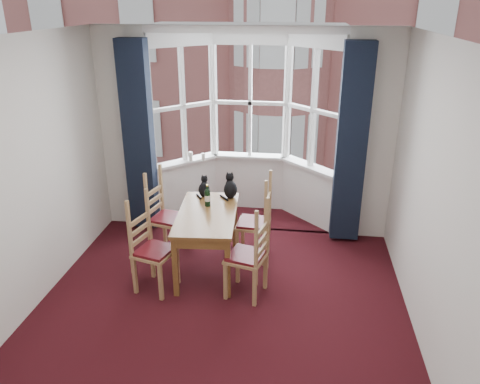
% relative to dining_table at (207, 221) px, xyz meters
% --- Properties ---
extents(floor, '(4.50, 4.50, 0.00)m').
position_rel_dining_table_xyz_m(floor, '(0.29, -1.06, -0.65)').
color(floor, black).
rests_on(floor, ground).
extents(ceiling, '(4.50, 4.50, 0.00)m').
position_rel_dining_table_xyz_m(ceiling, '(0.29, -1.06, 2.15)').
color(ceiling, white).
rests_on(ceiling, floor).
extents(wall_left, '(0.00, 4.50, 4.50)m').
position_rel_dining_table_xyz_m(wall_left, '(-1.71, -1.06, 0.75)').
color(wall_left, silver).
rests_on(wall_left, floor).
extents(wall_right, '(0.00, 4.50, 4.50)m').
position_rel_dining_table_xyz_m(wall_right, '(2.29, -1.06, 0.75)').
color(wall_right, silver).
rests_on(wall_right, floor).
extents(wall_back_pier_left, '(0.70, 0.12, 2.80)m').
position_rel_dining_table_xyz_m(wall_back_pier_left, '(-1.36, 1.19, 0.75)').
color(wall_back_pier_left, silver).
rests_on(wall_back_pier_left, floor).
extents(wall_back_pier_right, '(0.70, 0.12, 2.80)m').
position_rel_dining_table_xyz_m(wall_back_pier_right, '(1.94, 1.19, 0.75)').
color(wall_back_pier_right, silver).
rests_on(wall_back_pier_right, floor).
extents(bay_window, '(2.76, 0.94, 2.80)m').
position_rel_dining_table_xyz_m(bay_window, '(0.29, 1.70, 0.75)').
color(bay_window, white).
rests_on(bay_window, floor).
extents(curtain_left, '(0.38, 0.22, 2.60)m').
position_rel_dining_table_xyz_m(curtain_left, '(-1.13, 1.01, 0.70)').
color(curtain_left, black).
rests_on(curtain_left, floor).
extents(curtain_right, '(0.38, 0.22, 2.60)m').
position_rel_dining_table_xyz_m(curtain_right, '(1.71, 1.01, 0.70)').
color(curtain_right, black).
rests_on(curtain_right, floor).
extents(dining_table, '(0.77, 1.32, 0.76)m').
position_rel_dining_table_xyz_m(dining_table, '(0.00, 0.00, 0.00)').
color(dining_table, brown).
rests_on(dining_table, floor).
extents(chair_left_near, '(0.50, 0.51, 0.92)m').
position_rel_dining_table_xyz_m(chair_left_near, '(-0.59, -0.47, -0.18)').
color(chair_left_near, '#AC8553').
rests_on(chair_left_near, floor).
extents(chair_left_far, '(0.49, 0.50, 0.92)m').
position_rel_dining_table_xyz_m(chair_left_far, '(-0.68, 0.37, -0.18)').
color(chair_left_far, '#AC8553').
rests_on(chair_left_far, floor).
extents(chair_right_near, '(0.49, 0.50, 0.92)m').
position_rel_dining_table_xyz_m(chair_right_near, '(0.61, -0.49, -0.18)').
color(chair_right_near, '#AC8553').
rests_on(chair_right_near, floor).
extents(chair_right_far, '(0.43, 0.45, 0.92)m').
position_rel_dining_table_xyz_m(chair_right_far, '(0.61, 0.35, -0.18)').
color(chair_right_far, '#AC8553').
rests_on(chair_right_far, floor).
extents(cat_left, '(0.16, 0.21, 0.27)m').
position_rel_dining_table_xyz_m(cat_left, '(-0.14, 0.50, 0.21)').
color(cat_left, black).
rests_on(cat_left, dining_table).
extents(cat_right, '(0.22, 0.27, 0.33)m').
position_rel_dining_table_xyz_m(cat_right, '(0.20, 0.51, 0.23)').
color(cat_right, black).
rests_on(cat_right, dining_table).
extents(wine_bottle, '(0.07, 0.07, 0.28)m').
position_rel_dining_table_xyz_m(wine_bottle, '(-0.03, 0.20, 0.23)').
color(wine_bottle, black).
rests_on(wine_bottle, dining_table).
extents(candle_tall, '(0.06, 0.06, 0.14)m').
position_rel_dining_table_xyz_m(candle_tall, '(-0.55, 1.54, 0.29)').
color(candle_tall, white).
rests_on(candle_tall, bay_window).
extents(candle_short, '(0.06, 0.06, 0.11)m').
position_rel_dining_table_xyz_m(candle_short, '(-0.36, 1.57, 0.27)').
color(candle_short, white).
rests_on(candle_short, bay_window).
extents(street, '(80.00, 80.00, 0.00)m').
position_rel_dining_table_xyz_m(street, '(0.29, 31.19, -6.65)').
color(street, '#333335').
rests_on(street, ground).
extents(tenement_building, '(18.40, 7.80, 15.20)m').
position_rel_dining_table_xyz_m(tenement_building, '(0.29, 12.95, 0.94)').
color(tenement_building, '#AC5F58').
rests_on(tenement_building, street).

